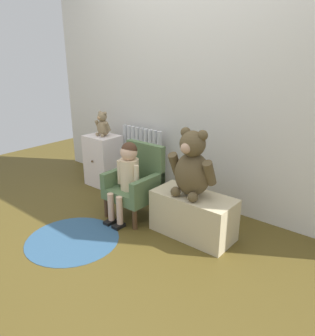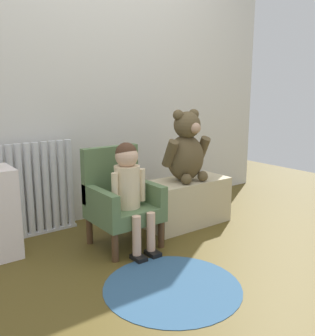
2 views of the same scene
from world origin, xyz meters
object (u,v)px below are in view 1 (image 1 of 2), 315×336
floor_rug (73,239)px  small_teddy_bear (103,125)px  low_bench (193,215)px  radiator (142,159)px  child_armchair (137,182)px  large_teddy_bear (192,167)px  small_dresser (103,160)px  child_figure (128,171)px

floor_rug → small_teddy_bear: bearing=125.0°
small_teddy_bear → low_bench: bearing=-11.6°
radiator → small_teddy_bear: size_ratio=2.52×
child_armchair → low_bench: size_ratio=0.98×
child_armchair → low_bench: bearing=1.9°
floor_rug → large_teddy_bear: bearing=45.1°
large_teddy_bear → floor_rug: 1.14m
large_teddy_bear → small_dresser: bearing=168.3°
child_figure → floor_rug: size_ratio=0.95×
large_teddy_bear → small_teddy_bear: bearing=167.8°
low_bench → large_teddy_bear: large_teddy_bear is taller
child_figure → low_bench: bearing=12.1°
small_dresser → radiator: bearing=26.9°
large_teddy_bear → small_teddy_bear: size_ratio=2.01×
low_bench → floor_rug: 1.01m
child_armchair → large_teddy_bear: bearing=1.0°
child_figure → large_teddy_bear: 0.62m
small_teddy_bear → large_teddy_bear: bearing=-12.2°
small_dresser → low_bench: 1.45m
large_teddy_bear → small_teddy_bear: (-1.38, 0.30, 0.10)m
radiator → floor_rug: (0.30, -1.19, -0.34)m
small_dresser → child_armchair: bearing=-20.6°
child_figure → radiator: bearing=122.4°
radiator → child_figure: child_figure is taller
large_teddy_bear → floor_rug: size_ratio=0.72×
small_teddy_bear → floor_rug: small_teddy_bear is taller
small_dresser → low_bench: size_ratio=0.84×
child_armchair → low_bench: 0.63m
child_armchair → child_figure: 0.19m
floor_rug → low_bench: bearing=44.7°
low_bench → small_dresser: bearing=168.8°
small_teddy_bear → floor_rug: 1.39m
small_dresser → child_figure: size_ratio=0.80×
radiator → large_teddy_bear: large_teddy_bear is taller
child_figure → small_teddy_bear: bearing=151.8°
child_armchair → child_figure: size_ratio=0.93×
small_teddy_bear → small_dresser: bearing=-156.6°
low_bench → large_teddy_bear: size_ratio=1.25×
child_figure → small_teddy_bear: (-0.78, 0.42, 0.23)m
small_dresser → child_figure: 0.92m
radiator → small_teddy_bear: (-0.39, -0.20, 0.36)m
floor_rug → radiator: bearing=104.3°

